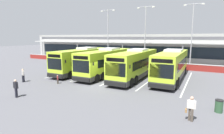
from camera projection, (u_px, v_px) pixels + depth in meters
name	position (u px, v px, depth m)	size (l,w,h in m)	color
ground_plane	(102.00, 85.00, 20.27)	(200.00, 200.00, 0.00)	#56565B
terminal_building	(159.00, 47.00, 43.31)	(70.00, 13.00, 6.00)	#B7B7B2
red_barrier_wall	(143.00, 64.00, 32.86)	(60.00, 0.40, 1.10)	maroon
coach_bus_leftmost	(84.00, 61.00, 27.57)	(2.99, 12.17, 3.78)	#B7DB2D
coach_bus_left_centre	(107.00, 62.00, 25.66)	(2.99, 12.17, 3.78)	#B7DB2D
coach_bus_centre	(135.00, 64.00, 23.66)	(2.99, 12.17, 3.78)	#B7DB2D
coach_bus_right_centre	(172.00, 65.00, 22.79)	(2.99, 12.17, 3.78)	#B7DB2D
bay_stripe_far_west	(76.00, 70.00, 29.35)	(0.14, 13.00, 0.01)	silver
bay_stripe_west	(98.00, 73.00, 27.43)	(0.14, 13.00, 0.01)	silver
bay_stripe_mid_west	(123.00, 75.00, 25.51)	(0.14, 13.00, 0.01)	silver
bay_stripe_centre	(153.00, 78.00, 23.59)	(0.14, 13.00, 0.01)	silver
bay_stripe_mid_east	(187.00, 82.00, 21.67)	(0.14, 13.00, 0.01)	silver
pedestrian_with_handbag	(191.00, 108.00, 11.45)	(0.62, 0.30, 1.62)	#4C4238
pedestrian_in_dark_coat	(16.00, 88.00, 16.01)	(0.53, 0.30, 1.62)	black
pedestrian_child	(58.00, 79.00, 20.78)	(0.28, 0.27, 1.00)	#4C4238
pedestrian_near_bin	(23.00, 75.00, 21.52)	(0.51, 0.41, 1.62)	black
lamp_post_west	(108.00, 33.00, 37.95)	(3.24, 0.28, 11.00)	#9E9EA3
lamp_post_centre	(145.00, 32.00, 33.86)	(3.24, 0.28, 11.00)	#9E9EA3
lamp_post_east	(192.00, 32.00, 31.00)	(3.24, 0.28, 11.00)	#9E9EA3
litter_bin	(219.00, 106.00, 12.82)	(0.54, 0.54, 0.93)	#2D5133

